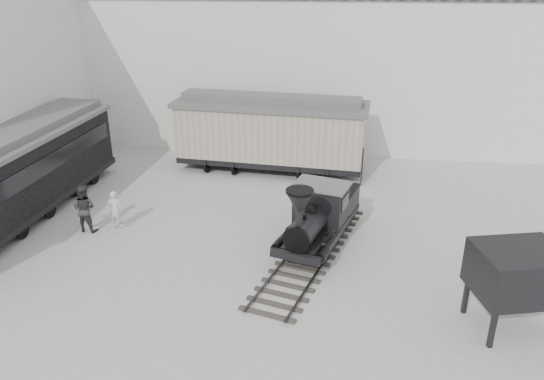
# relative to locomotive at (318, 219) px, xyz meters

# --- Properties ---
(ground) EXTENTS (90.00, 90.00, 0.00)m
(ground) POSITION_rel_locomotive_xyz_m (-1.98, -3.68, -1.10)
(ground) COLOR #9E9E9B
(north_wall) EXTENTS (34.00, 2.51, 11.00)m
(north_wall) POSITION_rel_locomotive_xyz_m (-1.98, 11.30, 4.46)
(north_wall) COLOR silver
(north_wall) RESTS_ON ground
(locomotive) EXTENTS (4.10, 8.59, 2.97)m
(locomotive) POSITION_rel_locomotive_xyz_m (0.00, 0.00, 0.00)
(locomotive) COLOR #2F2A27
(locomotive) RESTS_ON ground
(boxcar) EXTENTS (9.67, 3.82, 3.87)m
(boxcar) POSITION_rel_locomotive_xyz_m (-2.66, 7.64, 0.93)
(boxcar) COLOR black
(boxcar) RESTS_ON ground
(passenger_coach) EXTENTS (3.60, 13.00, 3.44)m
(passenger_coach) POSITION_rel_locomotive_xyz_m (-12.09, 0.72, 0.80)
(passenger_coach) COLOR black
(passenger_coach) RESTS_ON ground
(visitor_a) EXTENTS (0.59, 0.39, 1.60)m
(visitor_a) POSITION_rel_locomotive_xyz_m (-7.93, 0.50, -0.30)
(visitor_a) COLOR beige
(visitor_a) RESTS_ON ground
(visitor_b) EXTENTS (0.99, 0.80, 1.91)m
(visitor_b) POSITION_rel_locomotive_xyz_m (-9.03, 0.18, -0.14)
(visitor_b) COLOR #303030
(visitor_b) RESTS_ON ground
(coal_hopper) EXTENTS (2.70, 2.39, 2.52)m
(coal_hopper) POSITION_rel_locomotive_xyz_m (5.67, -4.11, 0.55)
(coal_hopper) COLOR black
(coal_hopper) RESTS_ON ground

